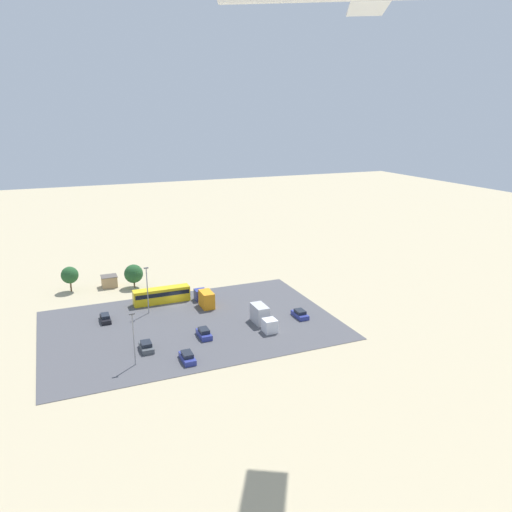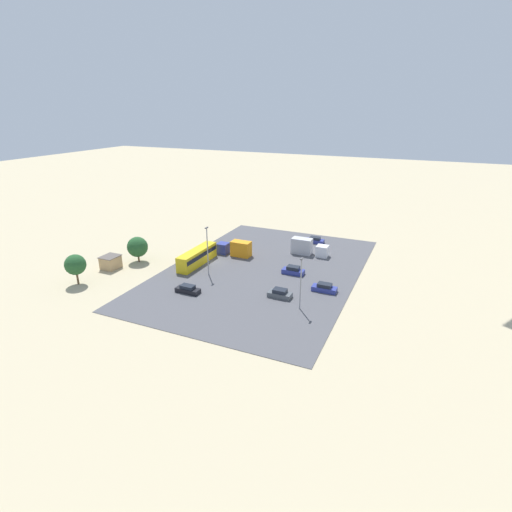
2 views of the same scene
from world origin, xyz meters
The scene contains 15 objects.
ground_plane centered at (0.00, 0.00, 0.00)m, with size 400.00×400.00×0.00m, color tan.
parking_lot_surface centered at (0.00, 11.67, 0.04)m, with size 54.99×36.87×0.08m.
shed_building centered at (11.68, -17.38, 1.35)m, with size 3.65×3.27×2.68m.
bus centered at (2.61, -2.25, 1.82)m, with size 12.00×2.57×3.24m.
parked_car_0 centered at (10.01, 19.13, 0.71)m, with size 1.98×4.12×1.52m.
parked_car_1 centered at (-0.67, 17.90, 0.76)m, with size 1.93×4.34×1.63m.
parked_car_2 centered at (15.01, 3.44, 0.67)m, with size 1.78×4.46×1.41m.
parked_car_3 centered at (-21.05, 16.44, 0.70)m, with size 1.99×4.31×1.49m.
parked_car_4 centered at (4.55, 25.62, 0.71)m, with size 1.90×4.43×1.51m.
parked_truck_0 centered at (-5.53, 2.72, 1.62)m, with size 2.38×7.91×3.37m.
parked_truck_1 centered at (-12.58, 17.12, 1.70)m, with size 2.39×8.25×3.55m.
tree_near_shed centered at (6.37, -14.61, 3.35)m, with size 4.33×4.33×5.53m.
tree_apron_mid centered at (20.20, -17.48, 3.90)m, with size 3.85×3.85×5.84m.
light_pole_lot_centre centered at (6.38, 2.65, 5.38)m, with size 0.90×0.28×9.72m.
light_pole_lot_edge centered at (12.65, 23.63, 4.97)m, with size 0.90×0.28×8.92m.
Camera 2 is at (68.97, 40.88, 31.44)m, focal length 28.00 mm.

